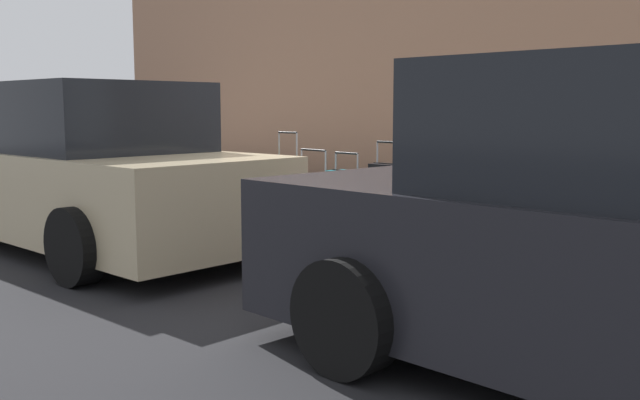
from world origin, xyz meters
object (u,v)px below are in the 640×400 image
at_px(suitcase_olive_1, 587,216).
at_px(bollard_post, 172,170).
at_px(suitcase_black_5, 387,198).
at_px(suitcase_silver_7, 313,199).
at_px(suitcase_teal_6, 346,199).
at_px(suitcase_maroon_4, 425,209).
at_px(suitcase_navy_9, 257,191).
at_px(suitcase_red_3, 465,214).
at_px(parked_car_beige_1, 84,172).
at_px(fire_hydrant, 215,176).
at_px(suitcase_navy_2, 524,223).
at_px(suitcase_olive_8, 288,186).

xyz_separation_m(suitcase_olive_1, bollard_post, (5.60, 0.19, 0.07)).
xyz_separation_m(suitcase_black_5, suitcase_silver_7, (0.99, 0.08, -0.10)).
bearing_deg(suitcase_olive_1, suitcase_teal_6, 2.37).
distance_m(suitcase_maroon_4, suitcase_navy_9, 2.47).
relative_size(suitcase_maroon_4, suitcase_black_5, 0.92).
height_order(suitcase_red_3, parked_car_beige_1, parked_car_beige_1).
bearing_deg(suitcase_silver_7, suitcase_olive_1, -178.79).
bearing_deg(suitcase_silver_7, suitcase_navy_9, -4.22).
relative_size(suitcase_black_5, suitcase_navy_9, 1.61).
height_order(suitcase_olive_1, fire_hydrant, suitcase_olive_1).
height_order(suitcase_olive_1, suitcase_silver_7, suitcase_silver_7).
relative_size(suitcase_black_5, suitcase_teal_6, 1.16).
relative_size(suitcase_navy_2, suitcase_black_5, 0.61).
bearing_deg(suitcase_red_3, bollard_post, 1.21).
relative_size(suitcase_red_3, fire_hydrant, 1.18).
bearing_deg(parked_car_beige_1, suitcase_red_3, -146.55).
bearing_deg(parked_car_beige_1, suitcase_maroon_4, -140.20).
relative_size(suitcase_olive_1, suitcase_navy_2, 1.41).
xyz_separation_m(fire_hydrant, bollard_post, (0.73, 0.15, 0.05)).
bearing_deg(suitcase_red_3, suitcase_teal_6, 0.43).
distance_m(suitcase_teal_6, parked_car_beige_1, 2.72).
bearing_deg(suitcase_black_5, suitcase_red_3, 173.98).
distance_m(suitcase_olive_8, fire_hydrant, 1.27).
height_order(suitcase_silver_7, parked_car_beige_1, parked_car_beige_1).
xyz_separation_m(suitcase_navy_2, suitcase_red_3, (0.56, 0.08, 0.03)).
height_order(suitcase_navy_9, fire_hydrant, fire_hydrant).
height_order(suitcase_olive_1, suitcase_red_3, suitcase_red_3).
bearing_deg(suitcase_navy_2, suitcase_maroon_4, -1.31).
bearing_deg(suitcase_navy_9, suitcase_teal_6, 175.70).
distance_m(suitcase_silver_7, suitcase_olive_8, 0.53).
distance_m(suitcase_red_3, parked_car_beige_1, 3.82).
height_order(suitcase_navy_9, parked_car_beige_1, parked_car_beige_1).
distance_m(suitcase_olive_1, parked_car_beige_1, 4.82).
bearing_deg(suitcase_olive_1, parked_car_beige_1, 27.08).
distance_m(bollard_post, parked_car_beige_1, 2.40).
distance_m(suitcase_red_3, fire_hydrant, 3.76).
height_order(suitcase_navy_2, suitcase_silver_7, suitcase_silver_7).
bearing_deg(suitcase_olive_8, parked_car_beige_1, 72.96).
xyz_separation_m(suitcase_maroon_4, suitcase_black_5, (0.47, -0.00, 0.07)).
relative_size(suitcase_navy_9, parked_car_beige_1, 0.13).
distance_m(suitcase_silver_7, parked_car_beige_1, 2.46).
distance_m(suitcase_maroon_4, parked_car_beige_1, 3.45).
xyz_separation_m(suitcase_black_5, fire_hydrant, (2.76, 0.05, 0.04)).
relative_size(suitcase_olive_8, parked_car_beige_1, 0.22).
bearing_deg(fire_hydrant, suitcase_silver_7, 179.17).
relative_size(suitcase_olive_1, suitcase_silver_7, 0.99).
height_order(suitcase_silver_7, fire_hydrant, suitcase_silver_7).
height_order(suitcase_red_3, fire_hydrant, suitcase_red_3).
bearing_deg(fire_hydrant, suitcase_olive_8, -176.68).
bearing_deg(suitcase_red_3, suitcase_olive_8, -2.97).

